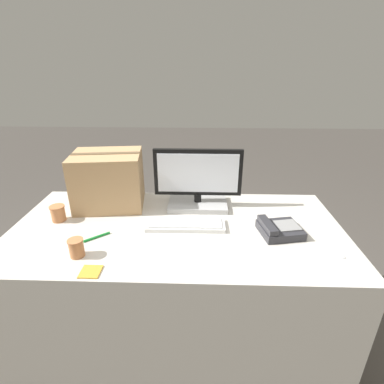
{
  "coord_description": "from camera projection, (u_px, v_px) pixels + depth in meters",
  "views": [
    {
      "loc": [
        0.13,
        -1.41,
        1.55
      ],
      "look_at": [
        0.08,
        0.14,
        0.87
      ],
      "focal_mm": 28.0,
      "sensor_mm": 36.0,
      "label": 1
    }
  ],
  "objects": [
    {
      "name": "ground_plane",
      "position": [
        179.0,
        323.0,
        1.92
      ],
      "size": [
        12.0,
        12.0,
        0.0
      ],
      "primitive_type": "plane",
      "color": "#47423D"
    },
    {
      "name": "office_desk",
      "position": [
        178.0,
        279.0,
        1.78
      ],
      "size": [
        1.8,
        0.9,
        0.72
      ],
      "color": "beige",
      "rests_on": "ground_plane"
    },
    {
      "name": "monitor",
      "position": [
        198.0,
        184.0,
        1.81
      ],
      "size": [
        0.53,
        0.24,
        0.36
      ],
      "color": "#B7B7B7",
      "rests_on": "office_desk"
    },
    {
      "name": "keyboard",
      "position": [
        186.0,
        224.0,
        1.63
      ],
      "size": [
        0.43,
        0.15,
        0.03
      ],
      "rotation": [
        0.0,
        0.0,
        0.01
      ],
      "color": "silver",
      "rests_on": "office_desk"
    },
    {
      "name": "desk_phone",
      "position": [
        279.0,
        229.0,
        1.56
      ],
      "size": [
        0.23,
        0.22,
        0.07
      ],
      "rotation": [
        0.0,
        0.0,
        0.19
      ],
      "color": "#2D2D33",
      "rests_on": "office_desk"
    },
    {
      "name": "paper_cup_left",
      "position": [
        58.0,
        213.0,
        1.68
      ],
      "size": [
        0.08,
        0.08,
        0.09
      ],
      "color": "#BC7547",
      "rests_on": "office_desk"
    },
    {
      "name": "paper_cup_right",
      "position": [
        76.0,
        248.0,
        1.38
      ],
      "size": [
        0.07,
        0.07,
        0.09
      ],
      "color": "#BC7547",
      "rests_on": "office_desk"
    },
    {
      "name": "spoon",
      "position": [
        336.0,
        252.0,
        1.42
      ],
      "size": [
        0.07,
        0.17,
        0.0
      ],
      "rotation": [
        0.0,
        0.0,
        5.06
      ],
      "color": "silver",
      "rests_on": "office_desk"
    },
    {
      "name": "cardboard_box",
      "position": [
        109.0,
        180.0,
        1.82
      ],
      "size": [
        0.44,
        0.37,
        0.33
      ],
      "rotation": [
        0.0,
        0.0,
        0.12
      ],
      "color": "tan",
      "rests_on": "office_desk"
    },
    {
      "name": "pen_marker",
      "position": [
        97.0,
        237.0,
        1.53
      ],
      "size": [
        0.11,
        0.1,
        0.01
      ],
      "rotation": [
        0.0,
        0.0,
        0.69
      ],
      "color": "#198C33",
      "rests_on": "office_desk"
    },
    {
      "name": "sticky_note_pad",
      "position": [
        91.0,
        272.0,
        1.29
      ],
      "size": [
        0.09,
        0.09,
        0.01
      ],
      "color": "gold",
      "rests_on": "office_desk"
    }
  ]
}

